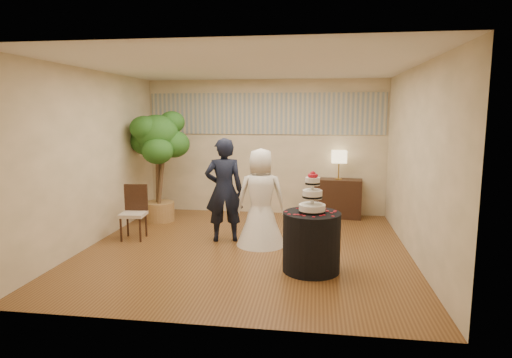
# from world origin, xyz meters

# --- Properties ---
(floor) EXTENTS (5.00, 5.00, 0.00)m
(floor) POSITION_xyz_m (0.00, 0.00, 0.00)
(floor) COLOR brown
(floor) RESTS_ON ground
(ceiling) EXTENTS (5.00, 5.00, 0.00)m
(ceiling) POSITION_xyz_m (0.00, 0.00, 2.80)
(ceiling) COLOR white
(ceiling) RESTS_ON wall_back
(wall_back) EXTENTS (5.00, 0.06, 2.80)m
(wall_back) POSITION_xyz_m (0.00, 2.50, 1.40)
(wall_back) COLOR beige
(wall_back) RESTS_ON ground
(wall_front) EXTENTS (5.00, 0.06, 2.80)m
(wall_front) POSITION_xyz_m (0.00, -2.50, 1.40)
(wall_front) COLOR beige
(wall_front) RESTS_ON ground
(wall_left) EXTENTS (0.06, 5.00, 2.80)m
(wall_left) POSITION_xyz_m (-2.50, 0.00, 1.40)
(wall_left) COLOR beige
(wall_left) RESTS_ON ground
(wall_right) EXTENTS (0.06, 5.00, 2.80)m
(wall_right) POSITION_xyz_m (2.50, 0.00, 1.40)
(wall_right) COLOR beige
(wall_right) RESTS_ON ground
(mural_border) EXTENTS (4.90, 0.02, 0.85)m
(mural_border) POSITION_xyz_m (0.00, 2.48, 2.10)
(mural_border) COLOR #A2A498
(mural_border) RESTS_ON wall_back
(groom) EXTENTS (0.71, 0.55, 1.72)m
(groom) POSITION_xyz_m (-0.43, 0.36, 0.86)
(groom) COLOR black
(groom) RESTS_ON floor
(bride) EXTENTS (0.87, 0.87, 1.57)m
(bride) POSITION_xyz_m (0.20, 0.23, 0.79)
(bride) COLOR white
(bride) RESTS_ON floor
(cake_table) EXTENTS (0.90, 0.90, 0.81)m
(cake_table) POSITION_xyz_m (1.03, -0.83, 0.40)
(cake_table) COLOR black
(cake_table) RESTS_ON floor
(wedding_cake) EXTENTS (0.36, 0.36, 0.56)m
(wedding_cake) POSITION_xyz_m (1.03, -0.83, 1.09)
(wedding_cake) COLOR white
(wedding_cake) RESTS_ON cake_table
(console) EXTENTS (0.98, 0.51, 0.79)m
(console) POSITION_xyz_m (1.52, 2.28, 0.39)
(console) COLOR black
(console) RESTS_ON floor
(table_lamp) EXTENTS (0.29, 0.29, 0.58)m
(table_lamp) POSITION_xyz_m (1.52, 2.28, 1.08)
(table_lamp) COLOR beige
(table_lamp) RESTS_ON console
(ficus_tree) EXTENTS (1.33, 1.33, 2.20)m
(ficus_tree) POSITION_xyz_m (-1.98, 1.48, 1.10)
(ficus_tree) COLOR #265A1C
(ficus_tree) RESTS_ON floor
(side_chair) EXTENTS (0.46, 0.47, 0.91)m
(side_chair) POSITION_xyz_m (-1.97, 0.23, 0.46)
(side_chair) COLOR black
(side_chair) RESTS_ON floor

